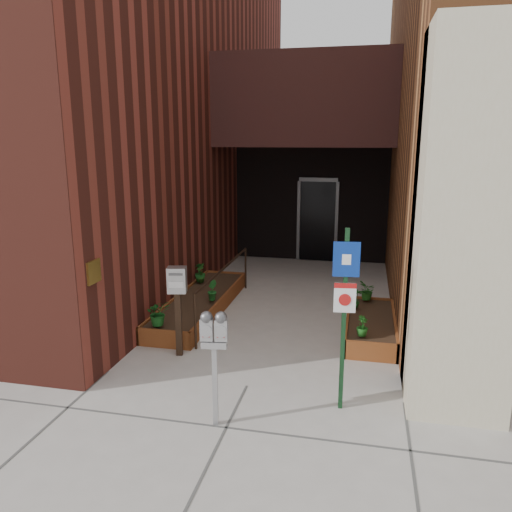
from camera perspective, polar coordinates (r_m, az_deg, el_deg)
The scene contains 15 objects.
ground at distance 6.80m, azimuth -1.07°, elevation -14.63°, with size 80.00×80.00×0.00m, color #9E9991.
architecture at distance 12.96m, azimuth 5.60°, elevation 21.17°, with size 20.00×14.60×10.00m.
planter_left at distance 9.54m, azimuth -6.39°, elevation -5.46°, with size 0.90×3.60×0.30m.
planter_right at distance 8.60m, azimuth 12.96°, elevation -7.85°, with size 0.80×2.20×0.30m.
handrail at distance 9.17m, azimuth -3.63°, elevation -2.17°, with size 0.04×3.34×0.90m.
parking_meter at distance 5.56m, azimuth -4.81°, elevation -9.32°, with size 0.31×0.16×1.36m.
sign_post at distance 5.84m, azimuth 10.09°, elevation -5.12°, with size 0.30×0.08×2.21m.
payment_dropbox at distance 7.42m, azimuth -8.97°, elevation -4.12°, with size 0.31×0.26×1.37m.
shrub_left_a at distance 8.07m, azimuth -11.11°, elevation -6.39°, with size 0.37×0.37×0.41m, color #195A1D.
shrub_left_b at distance 9.16m, azimuth -5.07°, elevation -3.92°, with size 0.20×0.20×0.37m, color #18561C.
shrub_left_c at distance 10.35m, azimuth -6.41°, elevation -1.83°, with size 0.23×0.23×0.40m, color #164F19.
shrub_left_d at distance 10.29m, azimuth -6.34°, elevation -1.95°, with size 0.21×0.21×0.39m, color #215718.
shrub_right_a at distance 7.69m, azimuth 12.06°, elevation -7.82°, with size 0.18×0.18×0.31m, color #1B5A19.
shrub_right_b at distance 8.91m, azimuth 11.45°, elevation -4.69°, with size 0.19×0.19×0.35m, color #1A5D1F.
shrub_right_c at distance 9.34m, azimuth 12.60°, elevation -3.89°, with size 0.32×0.32×0.36m, color #1D5B1A.
Camera 1 is at (1.41, -5.84, 3.18)m, focal length 35.00 mm.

